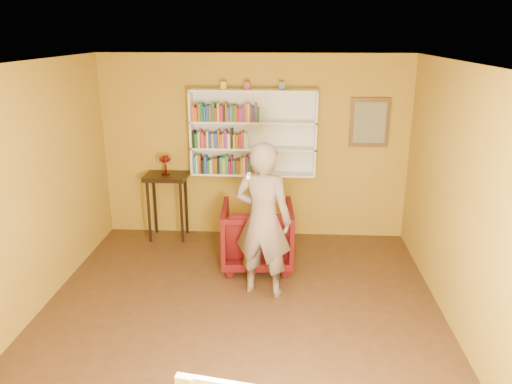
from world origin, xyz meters
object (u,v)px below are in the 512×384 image
(bookshelf, at_px, (254,133))
(armchair, at_px, (257,235))
(console_table, at_px, (167,186))
(person, at_px, (263,220))
(ruby_lustre, at_px, (165,161))

(bookshelf, distance_m, armchair, 1.55)
(bookshelf, distance_m, console_table, 1.50)
(armchair, distance_m, person, 0.90)
(console_table, relative_size, armchair, 1.06)
(ruby_lustre, bearing_deg, console_table, 126.87)
(bookshelf, relative_size, armchair, 1.92)
(bookshelf, height_order, person, bookshelf)
(console_table, xyz_separation_m, ruby_lustre, (0.00, -0.00, 0.38))
(ruby_lustre, bearing_deg, armchair, -31.45)
(ruby_lustre, bearing_deg, bookshelf, 7.13)
(bookshelf, bearing_deg, console_table, -172.87)
(armchair, bearing_deg, bookshelf, -87.09)
(ruby_lustre, height_order, person, person)
(console_table, bearing_deg, armchair, -31.45)
(armchair, bearing_deg, person, 94.68)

